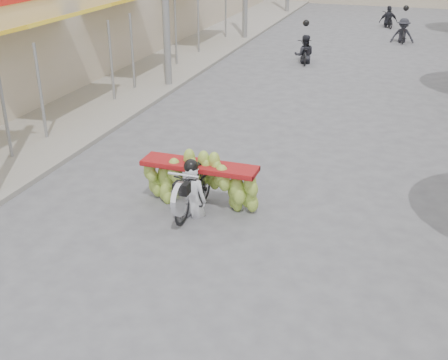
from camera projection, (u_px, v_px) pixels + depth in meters
ground at (174, 351)px, 7.54m from camera, size 120.00×120.00×0.00m
sidewalk_left at (163, 63)px, 22.43m from camera, size 4.00×60.00×0.12m
banana_motorbike at (196, 180)px, 10.93m from camera, size 2.33×1.82×1.96m
bg_motorbike_a at (305, 44)px, 22.40m from camera, size 0.89×1.57×1.95m
bg_motorbike_b at (404, 24)px, 26.09m from camera, size 1.11×1.58×1.95m
bg_motorbike_c at (389, 11)px, 29.87m from camera, size 1.09×1.50×1.95m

